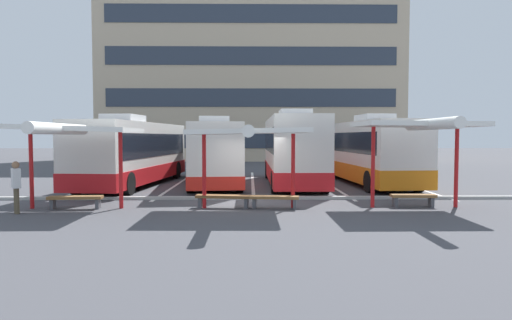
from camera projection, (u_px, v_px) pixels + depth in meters
The scene contains 20 objects.
ground_plane at pixel (254, 203), 16.94m from camera, with size 160.00×160.00×0.00m, color #47474C.
terminal_building at pixel (251, 67), 50.51m from camera, with size 31.39×12.55×23.41m.
coach_bus_0 at pixel (134, 153), 23.13m from camera, with size 3.66×11.29×3.58m.
coach_bus_1 at pixel (214, 153), 23.95m from camera, with size 3.50×11.19×3.51m.
coach_bus_2 at pixel (292, 151), 23.32m from camera, with size 2.56×10.42×3.82m.
coach_bus_3 at pixel (365, 152), 24.30m from camera, with size 3.17×11.84×3.64m.
lane_stripe_0 at pixel (105, 183), 24.21m from camera, with size 0.16×14.00×0.01m, color white.
lane_stripe_1 at pixel (179, 183), 24.26m from camera, with size 0.16×14.00×0.01m, color white.
lane_stripe_2 at pixel (253, 183), 24.32m from camera, with size 0.16×14.00×0.01m, color white.
lane_stripe_3 at pixel (326, 183), 24.37m from camera, with size 0.16×14.00×0.01m, color white.
lane_stripe_4 at pixel (399, 183), 24.43m from camera, with size 0.16×14.00×0.01m, color white.
waiting_shelter_0 at pixel (72, 130), 15.29m from camera, with size 4.12×4.80×2.95m.
bench_0 at pixel (75, 199), 15.57m from camera, with size 1.86×0.55×0.45m.
waiting_shelter_1 at pixel (249, 133), 15.40m from camera, with size 4.13×4.97×2.85m.
bench_1 at pixel (223, 198), 15.83m from camera, with size 1.99×0.67×0.45m.
bench_2 at pixel (274, 199), 15.63m from camera, with size 1.75×0.62×0.45m.
waiting_shelter_2 at pixel (418, 126), 15.52m from camera, with size 3.98×4.93×3.10m.
bench_3 at pixel (413, 198), 16.03m from camera, with size 1.59×0.49×0.45m.
platform_kerb at pixel (254, 198), 17.95m from camera, with size 44.00×0.24×0.12m, color #ADADA8.
waiting_passenger_0 at pixel (16, 183), 14.59m from camera, with size 0.47×0.53×1.71m.
Camera 1 is at (-0.15, -16.83, 2.52)m, focal length 31.42 mm.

